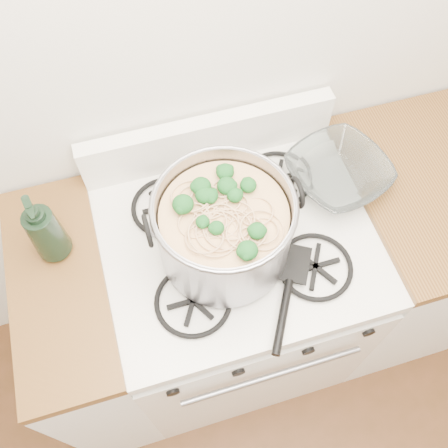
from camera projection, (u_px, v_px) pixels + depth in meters
gas_range at (235, 299)px, 1.80m from camera, size 0.76×0.66×0.92m
counter_left at (95, 335)px, 1.71m from camera, size 0.25×0.65×0.92m
stock_pot at (224, 229)px, 1.26m from camera, size 0.38×0.35×0.24m
spatula at (293, 262)px, 1.32m from camera, size 0.41×0.41×0.02m
glass_bowl at (337, 176)px, 1.46m from camera, size 0.14×0.14×0.03m
bottle at (43, 228)px, 1.25m from camera, size 0.11×0.11×0.24m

